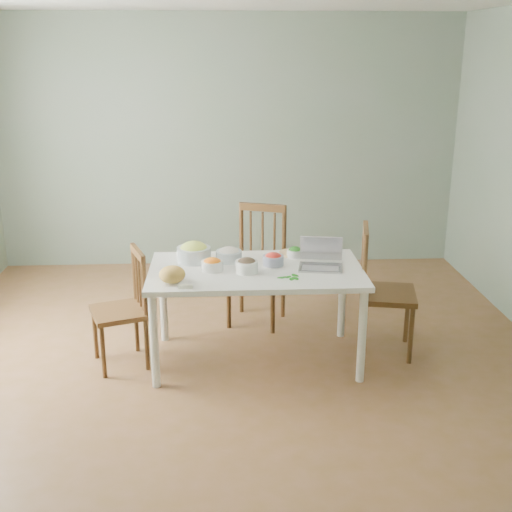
{
  "coord_description": "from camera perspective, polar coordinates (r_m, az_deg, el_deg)",
  "views": [
    {
      "loc": [
        -0.08,
        -4.52,
        2.34
      ],
      "look_at": [
        0.17,
        0.07,
        0.85
      ],
      "focal_mm": 45.25,
      "sensor_mm": 36.0,
      "label": 1
    }
  ],
  "objects": [
    {
      "name": "bowl_onion",
      "position": [
        5.02,
        -2.42,
        0.14
      ],
      "size": [
        0.23,
        0.23,
        0.11
      ],
      "primitive_type": null,
      "rotation": [
        0.0,
        0.0,
        0.18
      ],
      "color": "white",
      "rests_on": "dining_table"
    },
    {
      "name": "bowl_redpep",
      "position": [
        4.93,
        1.54,
        -0.27
      ],
      "size": [
        0.18,
        0.18,
        0.09
      ],
      "primitive_type": null,
      "rotation": [
        0.0,
        0.0,
        0.16
      ],
      "color": "red",
      "rests_on": "dining_table"
    },
    {
      "name": "chair_far",
      "position": [
        5.62,
        0.03,
        -0.98
      ],
      "size": [
        0.58,
        0.56,
        1.04
      ],
      "primitive_type": null,
      "rotation": [
        0.0,
        0.0,
        -0.33
      ],
      "color": "#42290E",
      "rests_on": "floor"
    },
    {
      "name": "dining_table",
      "position": [
        4.99,
        0.0,
        -5.22
      ],
      "size": [
        1.61,
        0.91,
        0.75
      ],
      "primitive_type": null,
      "color": "white",
      "rests_on": "floor"
    },
    {
      "name": "butter_stick",
      "position": [
        4.48,
        -6.25,
        -2.71
      ],
      "size": [
        0.1,
        0.03,
        0.03
      ],
      "primitive_type": "cube",
      "rotation": [
        0.0,
        0.0,
        -0.03
      ],
      "color": "#EBE8CA",
      "rests_on": "dining_table"
    },
    {
      "name": "bowl_mushroom",
      "position": [
        4.76,
        -0.83,
        -0.83
      ],
      "size": [
        0.19,
        0.19,
        0.11
      ],
      "primitive_type": null,
      "rotation": [
        0.0,
        0.0,
        -0.19
      ],
      "color": "black",
      "rests_on": "dining_table"
    },
    {
      "name": "chair_right",
      "position": [
        5.19,
        11.56,
        -3.06
      ],
      "size": [
        0.51,
        0.53,
        1.03
      ],
      "primitive_type": null,
      "rotation": [
        0.0,
        0.0,
        1.37
      ],
      "color": "#42290E",
      "rests_on": "floor"
    },
    {
      "name": "flatbread",
      "position": [
        5.2,
        3.22,
        0.25
      ],
      "size": [
        0.25,
        0.25,
        0.02
      ],
      "primitive_type": "cylinder",
      "rotation": [
        0.0,
        0.0,
        -0.19
      ],
      "color": "tan",
      "rests_on": "dining_table"
    },
    {
      "name": "bowl_broccoli",
      "position": [
        5.12,
        3.47,
        0.35
      ],
      "size": [
        0.16,
        0.16,
        0.08
      ],
      "primitive_type": null,
      "rotation": [
        0.0,
        0.0,
        0.24
      ],
      "color": "#1E4E17",
      "rests_on": "dining_table"
    },
    {
      "name": "basil_bunch",
      "position": [
        4.67,
        2.87,
        -1.81
      ],
      "size": [
        0.18,
        0.18,
        0.02
      ],
      "primitive_type": null,
      "color": "#194A18",
      "rests_on": "dining_table"
    },
    {
      "name": "wall_front",
      "position": [
        2.25,
        -0.68,
        -8.21
      ],
      "size": [
        5.0,
        0.0,
        2.7
      ],
      "primitive_type": "cube",
      "color": "slate",
      "rests_on": "ground"
    },
    {
      "name": "bread_boule",
      "position": [
        4.59,
        -7.42,
        -1.62
      ],
      "size": [
        0.23,
        0.23,
        0.12
      ],
      "primitive_type": "ellipsoid",
      "rotation": [
        0.0,
        0.0,
        -0.29
      ],
      "color": "#AB8745",
      "rests_on": "dining_table"
    },
    {
      "name": "bowl_carrot",
      "position": [
        4.82,
        -3.89,
        -0.73
      ],
      "size": [
        0.22,
        0.22,
        0.09
      ],
      "primitive_type": null,
      "rotation": [
        0.0,
        0.0,
        -0.42
      ],
      "color": "orange",
      "rests_on": "dining_table"
    },
    {
      "name": "floor",
      "position": [
        5.09,
        -1.87,
        -9.47
      ],
      "size": [
        5.0,
        5.0,
        0.0
      ],
      "primitive_type": "cube",
      "color": "brown",
      "rests_on": "ground"
    },
    {
      "name": "laptop",
      "position": [
        4.85,
        5.75,
        0.09
      ],
      "size": [
        0.37,
        0.35,
        0.22
      ],
      "primitive_type": null,
      "rotation": [
        0.0,
        0.0,
        -0.17
      ],
      "color": "#BBBBC3",
      "rests_on": "dining_table"
    },
    {
      "name": "wall_back",
      "position": [
        7.09,
        -2.48,
        9.89
      ],
      "size": [
        5.0,
        0.0,
        2.7
      ],
      "primitive_type": "cube",
      "color": "slate",
      "rests_on": "ground"
    },
    {
      "name": "bowl_squash",
      "position": [
        5.03,
        -5.52,
        0.37
      ],
      "size": [
        0.33,
        0.33,
        0.15
      ],
      "primitive_type": null,
      "rotation": [
        0.0,
        0.0,
        0.3
      ],
      "color": "#DAE23F",
      "rests_on": "dining_table"
    },
    {
      "name": "chair_left",
      "position": [
        5.0,
        -12.07,
        -4.63
      ],
      "size": [
        0.5,
        0.51,
        0.91
      ],
      "primitive_type": null,
      "rotation": [
        0.0,
        0.0,
        -1.23
      ],
      "color": "#42290E",
      "rests_on": "floor"
    }
  ]
}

